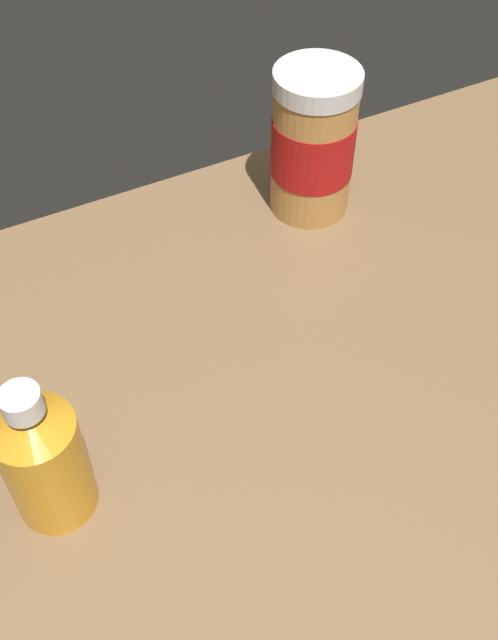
# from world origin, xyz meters

# --- Properties ---
(ground_plane) EXTENTS (0.89, 0.57, 0.05)m
(ground_plane) POSITION_xyz_m (0.00, 0.00, -0.02)
(ground_plane) COLOR brown
(peanut_butter_jar) EXTENTS (0.08, 0.08, 0.16)m
(peanut_butter_jar) POSITION_xyz_m (0.10, 0.18, 0.08)
(peanut_butter_jar) COLOR #BF8442
(peanut_butter_jar) RESTS_ON ground_plane
(honey_bottle) EXTENTS (0.06, 0.06, 0.14)m
(honey_bottle) POSITION_xyz_m (-0.24, -0.04, 0.06)
(honey_bottle) COLOR orange
(honey_bottle) RESTS_ON ground_plane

